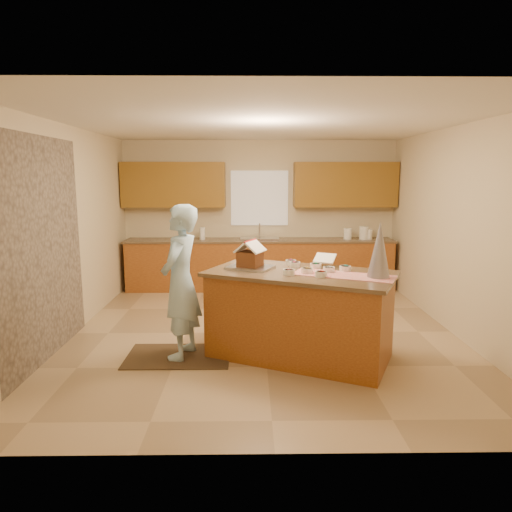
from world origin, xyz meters
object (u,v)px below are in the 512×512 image
tinsel_tree (379,250)px  boy (181,282)px  gingerbread_house (250,256)px  island_base (300,316)px

tinsel_tree → boy: size_ratio=0.34×
tinsel_tree → gingerbread_house: bearing=159.5°
tinsel_tree → boy: (-2.14, 0.31, -0.41)m
island_base → boy: size_ratio=1.12×
island_base → gingerbread_house: 0.89m
boy → gingerbread_house: boy is taller
boy → island_base: bearing=103.9°
island_base → gingerbread_house: gingerbread_house is taller
island_base → boy: bearing=-155.6°
island_base → gingerbread_house: bearing=-174.8°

